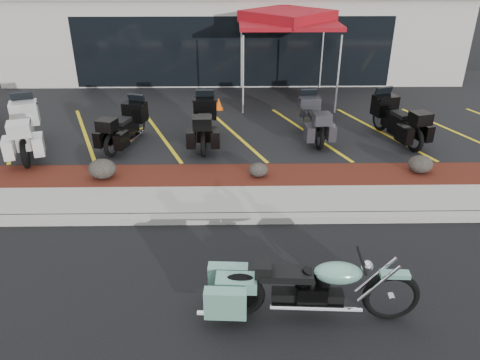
{
  "coord_description": "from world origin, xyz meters",
  "views": [
    {
      "loc": [
        -0.02,
        -7.4,
        5.19
      ],
      "look_at": [
        0.12,
        1.2,
        0.82
      ],
      "focal_mm": 35.0,
      "sensor_mm": 36.0,
      "label": 1
    }
  ],
  "objects_px": {
    "hero_cruiser": "(392,290)",
    "traffic_cone": "(219,104)",
    "popup_canopy": "(288,19)",
    "touring_white": "(26,117)"
  },
  "relations": [
    {
      "from": "hero_cruiser",
      "to": "traffic_cone",
      "type": "height_order",
      "value": "hero_cruiser"
    },
    {
      "from": "traffic_cone",
      "to": "hero_cruiser",
      "type": "bearing_deg",
      "value": -73.8
    },
    {
      "from": "touring_white",
      "to": "traffic_cone",
      "type": "relative_size",
      "value": 6.29
    },
    {
      "from": "hero_cruiser",
      "to": "traffic_cone",
      "type": "relative_size",
      "value": 8.12
    },
    {
      "from": "hero_cruiser",
      "to": "popup_canopy",
      "type": "distance_m",
      "value": 11.17
    },
    {
      "from": "hero_cruiser",
      "to": "traffic_cone",
      "type": "bearing_deg",
      "value": 109.57
    },
    {
      "from": "hero_cruiser",
      "to": "popup_canopy",
      "type": "height_order",
      "value": "popup_canopy"
    },
    {
      "from": "traffic_cone",
      "to": "touring_white",
      "type": "bearing_deg",
      "value": -151.97
    },
    {
      "from": "popup_canopy",
      "to": "hero_cruiser",
      "type": "bearing_deg",
      "value": -91.11
    },
    {
      "from": "touring_white",
      "to": "traffic_cone",
      "type": "bearing_deg",
      "value": -80.4
    }
  ]
}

